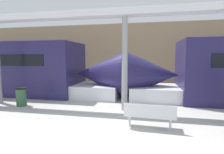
% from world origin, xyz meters
% --- Properties ---
extents(ground_plane, '(60.00, 60.00, 0.00)m').
position_xyz_m(ground_plane, '(0.00, 0.00, 0.00)').
color(ground_plane, '#B2AFA8').
extents(station_wall, '(56.00, 0.20, 5.00)m').
position_xyz_m(station_wall, '(0.00, 10.10, 2.50)').
color(station_wall, '#9E8460').
rests_on(station_wall, ground_plane).
extents(bench_near, '(1.59, 0.50, 0.80)m').
position_xyz_m(bench_near, '(1.74, 1.06, 0.47)').
color(bench_near, silver).
rests_on(bench_near, ground_plane).
extents(trash_bin, '(0.47, 0.47, 0.84)m').
position_xyz_m(trash_bin, '(-4.02, 2.60, 0.43)').
color(trash_bin, '#2D5138').
rests_on(trash_bin, ground_plane).
extents(support_column_near, '(0.25, 0.25, 3.89)m').
position_xyz_m(support_column_near, '(0.72, 2.91, 1.94)').
color(support_column_near, gray).
rests_on(support_column_near, ground_plane).
extents(canopy_beam, '(28.00, 0.60, 0.28)m').
position_xyz_m(canopy_beam, '(0.72, 2.91, 4.03)').
color(canopy_beam, silver).
rests_on(canopy_beam, support_column_near).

